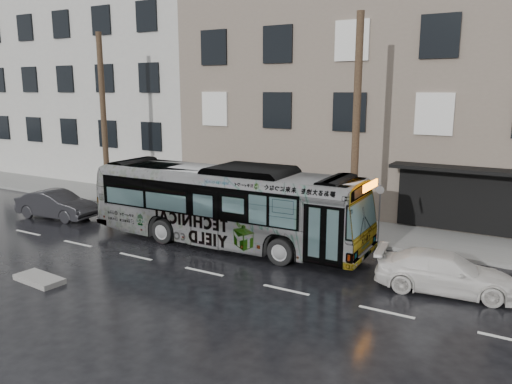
{
  "coord_description": "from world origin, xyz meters",
  "views": [
    {
      "loc": [
        13.04,
        -15.8,
        6.22
      ],
      "look_at": [
        2.39,
        2.5,
        1.87
      ],
      "focal_mm": 35.0,
      "sensor_mm": 36.0,
      "label": 1
    }
  ],
  "objects_px": {
    "utility_pole_rear": "(104,120)",
    "bus": "(226,205)",
    "sign_post": "(379,214)",
    "white_sedan": "(445,272)",
    "utility_pole_front": "(356,130)",
    "dark_sedan": "(56,204)"
  },
  "relations": [
    {
      "from": "dark_sedan",
      "to": "utility_pole_front",
      "type": "bearing_deg",
      "value": -82.53
    },
    {
      "from": "utility_pole_rear",
      "to": "bus",
      "type": "relative_size",
      "value": 0.76
    },
    {
      "from": "utility_pole_rear",
      "to": "utility_pole_front",
      "type": "bearing_deg",
      "value": 0.0
    },
    {
      "from": "white_sedan",
      "to": "sign_post",
      "type": "bearing_deg",
      "value": 35.33
    },
    {
      "from": "dark_sedan",
      "to": "bus",
      "type": "bearing_deg",
      "value": -92.05
    },
    {
      "from": "sign_post",
      "to": "bus",
      "type": "relative_size",
      "value": 0.2
    },
    {
      "from": "bus",
      "to": "white_sedan",
      "type": "xyz_separation_m",
      "value": [
        8.67,
        -0.67,
        -1.03
      ]
    },
    {
      "from": "utility_pole_rear",
      "to": "white_sedan",
      "type": "distance_m",
      "value": 18.98
    },
    {
      "from": "sign_post",
      "to": "bus",
      "type": "bearing_deg",
      "value": -153.92
    },
    {
      "from": "sign_post",
      "to": "dark_sedan",
      "type": "relative_size",
      "value": 0.58
    },
    {
      "from": "utility_pole_rear",
      "to": "sign_post",
      "type": "distance_m",
      "value": 15.46
    },
    {
      "from": "utility_pole_front",
      "to": "dark_sedan",
      "type": "height_order",
      "value": "utility_pole_front"
    },
    {
      "from": "utility_pole_rear",
      "to": "sign_post",
      "type": "height_order",
      "value": "utility_pole_rear"
    },
    {
      "from": "utility_pole_front",
      "to": "white_sedan",
      "type": "bearing_deg",
      "value": -38.58
    },
    {
      "from": "utility_pole_front",
      "to": "utility_pole_rear",
      "type": "bearing_deg",
      "value": 180.0
    },
    {
      "from": "utility_pole_rear",
      "to": "sign_post",
      "type": "bearing_deg",
      "value": 0.0
    },
    {
      "from": "white_sedan",
      "to": "dark_sedan",
      "type": "relative_size",
      "value": 1.03
    },
    {
      "from": "utility_pole_front",
      "to": "sign_post",
      "type": "bearing_deg",
      "value": 0.0
    },
    {
      "from": "bus",
      "to": "white_sedan",
      "type": "height_order",
      "value": "bus"
    },
    {
      "from": "sign_post",
      "to": "white_sedan",
      "type": "distance_m",
      "value": 4.67
    },
    {
      "from": "utility_pole_front",
      "to": "sign_post",
      "type": "relative_size",
      "value": 3.75
    },
    {
      "from": "white_sedan",
      "to": "dark_sedan",
      "type": "distance_m",
      "value": 18.21
    }
  ]
}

